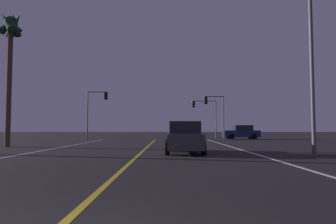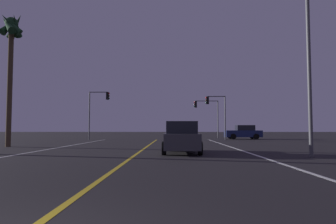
{
  "view_description": "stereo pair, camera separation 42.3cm",
  "coord_description": "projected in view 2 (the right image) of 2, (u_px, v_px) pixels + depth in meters",
  "views": [
    {
      "loc": [
        1.47,
        -2.72,
        1.35
      ],
      "look_at": [
        1.36,
        28.18,
        3.05
      ],
      "focal_mm": 31.22,
      "sensor_mm": 36.0,
      "label": 1
    },
    {
      "loc": [
        1.9,
        -2.72,
        1.35
      ],
      "look_at": [
        1.36,
        28.18,
        3.05
      ],
      "focal_mm": 31.22,
      "sensor_mm": 36.0,
      "label": 2
    }
  ],
  "objects": [
    {
      "name": "lane_edge_right",
      "position": [
        253.0,
        154.0,
        15.03
      ],
      "size": [
        0.16,
        36.95,
        0.01
      ],
      "primitive_type": "cube",
      "color": "silver",
      "rests_on": "ground"
    },
    {
      "name": "lane_edge_left",
      "position": [
        22.0,
        154.0,
        15.23
      ],
      "size": [
        0.16,
        36.95,
        0.01
      ],
      "primitive_type": "cube",
      "color": "silver",
      "rests_on": "ground"
    },
    {
      "name": "lane_center_divider",
      "position": [
        137.0,
        154.0,
        15.13
      ],
      "size": [
        0.16,
        36.95,
        0.01
      ],
      "primitive_type": "cube",
      "color": "gold",
      "rests_on": "ground"
    },
    {
      "name": "car_lead_same_lane",
      "position": [
        181.0,
        138.0,
        15.85
      ],
      "size": [
        2.02,
        4.3,
        1.7
      ],
      "rotation": [
        0.0,
        0.0,
        1.57
      ],
      "color": "black",
      "rests_on": "ground"
    },
    {
      "name": "car_crossing_side",
      "position": [
        243.0,
        132.0,
        35.43
      ],
      "size": [
        4.3,
        2.02,
        1.7
      ],
      "rotation": [
        0.0,
        0.0,
        3.14
      ],
      "color": "black",
      "rests_on": "ground"
    },
    {
      "name": "traffic_light_near_right",
      "position": [
        216.0,
        107.0,
        34.16
      ],
      "size": [
        2.35,
        0.36,
        5.11
      ],
      "rotation": [
        0.0,
        0.0,
        3.14
      ],
      "color": "#4C4C51",
      "rests_on": "ground"
    },
    {
      "name": "traffic_light_near_left",
      "position": [
        99.0,
        104.0,
        34.42
      ],
      "size": [
        2.46,
        0.36,
        5.64
      ],
      "color": "#4C4C51",
      "rests_on": "ground"
    },
    {
      "name": "traffic_light_far_right",
      "position": [
        206.0,
        110.0,
        39.66
      ],
      "size": [
        3.32,
        0.36,
        5.08
      ],
      "rotation": [
        0.0,
        0.0,
        3.14
      ],
      "color": "#4C4C51",
      "rests_on": "ground"
    },
    {
      "name": "street_lamp_right_near",
      "position": [
        297.0,
        42.0,
        13.73
      ],
      "size": [
        2.49,
        0.44,
        8.55
      ],
      "rotation": [
        0.0,
        0.0,
        3.14
      ],
      "color": "#4C4C51",
      "rests_on": "ground"
    },
    {
      "name": "palm_tree_left_mid",
      "position": [
        11.0,
        39.0,
        21.37
      ],
      "size": [
        2.15,
        2.05,
        9.84
      ],
      "color": "#473826",
      "rests_on": "ground"
    }
  ]
}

